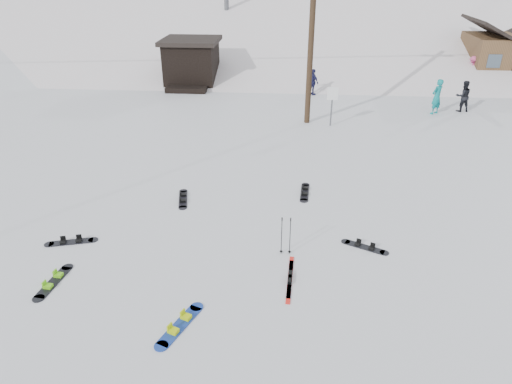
# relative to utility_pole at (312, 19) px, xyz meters

# --- Properties ---
(ground) EXTENTS (200.00, 200.00, 0.00)m
(ground) POSITION_rel_utility_pole_xyz_m (-2.00, -14.00, -4.68)
(ground) COLOR silver
(ground) RESTS_ON ground
(ski_slope) EXTENTS (60.00, 85.24, 65.97)m
(ski_slope) POSITION_rel_utility_pole_xyz_m (-2.00, 41.00, -16.68)
(ski_slope) COLOR white
(ski_slope) RESTS_ON ground
(ridge_left) EXTENTS (47.54, 95.03, 58.38)m
(ridge_left) POSITION_rel_utility_pole_xyz_m (-38.00, 34.00, -15.68)
(ridge_left) COLOR silver
(ridge_left) RESTS_ON ground
(treeline_crest) EXTENTS (50.00, 6.00, 10.00)m
(treeline_crest) POSITION_rel_utility_pole_xyz_m (-2.00, 72.00, -4.68)
(treeline_crest) COLOR black
(treeline_crest) RESTS_ON ski_slope
(utility_pole) EXTENTS (2.00, 0.26, 9.00)m
(utility_pole) POSITION_rel_utility_pole_xyz_m (0.00, 0.00, 0.00)
(utility_pole) COLOR #3A2819
(utility_pole) RESTS_ON ground
(trail_sign) EXTENTS (0.50, 0.09, 1.85)m
(trail_sign) POSITION_rel_utility_pole_xyz_m (1.10, -0.42, -3.41)
(trail_sign) COLOR #595B60
(trail_sign) RESTS_ON ground
(lift_hut) EXTENTS (3.40, 4.10, 2.75)m
(lift_hut) POSITION_rel_utility_pole_xyz_m (-7.00, 6.94, -3.32)
(lift_hut) COLOR black
(lift_hut) RESTS_ON ground
(cabin) EXTENTS (5.39, 4.40, 3.77)m
(cabin) POSITION_rel_utility_pole_xyz_m (13.00, 10.00, -3.20)
(cabin) COLOR brown
(cabin) RESTS_ON ground
(hero_snowboard) EXTENTS (0.80, 1.52, 0.11)m
(hero_snowboard) POSITION_rel_utility_pole_xyz_m (-3.00, -13.99, -4.65)
(hero_snowboard) COLOR #193CA6
(hero_snowboard) RESTS_ON ground
(hero_skis) EXTENTS (0.19, 1.86, 0.10)m
(hero_skis) POSITION_rel_utility_pole_xyz_m (-0.65, -12.19, -4.65)
(hero_skis) COLOR red
(hero_skis) RESTS_ON ground
(ski_poles) EXTENTS (0.30, 0.08, 1.10)m
(ski_poles) POSITION_rel_utility_pole_xyz_m (-0.79, -11.08, -4.12)
(ski_poles) COLOR black
(ski_poles) RESTS_ON ground
(board_scatter_a) EXTENTS (1.40, 0.58, 0.10)m
(board_scatter_a) POSITION_rel_utility_pole_xyz_m (-6.77, -11.03, -4.65)
(board_scatter_a) COLOR black
(board_scatter_a) RESTS_ON ground
(board_scatter_b) EXTENTS (0.51, 1.42, 0.10)m
(board_scatter_b) POSITION_rel_utility_pole_xyz_m (-4.22, -8.27, -4.65)
(board_scatter_b) COLOR black
(board_scatter_b) RESTS_ON ground
(board_scatter_c) EXTENTS (0.42, 1.50, 0.11)m
(board_scatter_c) POSITION_rel_utility_pole_xyz_m (-6.43, -12.78, -4.65)
(board_scatter_c) COLOR black
(board_scatter_c) RESTS_ON ground
(board_scatter_d) EXTENTS (1.24, 0.72, 0.09)m
(board_scatter_d) POSITION_rel_utility_pole_xyz_m (1.38, -10.63, -4.66)
(board_scatter_d) COLOR black
(board_scatter_d) RESTS_ON ground
(board_scatter_f) EXTENTS (0.34, 1.46, 0.10)m
(board_scatter_f) POSITION_rel_utility_pole_xyz_m (-0.21, -7.47, -4.65)
(board_scatter_f) COLOR black
(board_scatter_f) RESTS_ON ground
(skier_teal) EXTENTS (0.76, 0.72, 1.76)m
(skier_teal) POSITION_rel_utility_pole_xyz_m (6.49, 1.89, -3.80)
(skier_teal) COLOR #0C7D81
(skier_teal) RESTS_ON ground
(skier_dark) EXTENTS (0.84, 0.70, 1.58)m
(skier_dark) POSITION_rel_utility_pole_xyz_m (7.96, 2.43, -3.89)
(skier_dark) COLOR black
(skier_dark) RESTS_ON ground
(skier_pink) EXTENTS (1.23, 1.01, 1.65)m
(skier_pink) POSITION_rel_utility_pole_xyz_m (10.50, 8.74, -3.86)
(skier_pink) COLOR #BB4273
(skier_pink) RESTS_ON ground
(skier_navy) EXTENTS (0.82, 0.90, 1.48)m
(skier_navy) POSITION_rel_utility_pole_xyz_m (0.41, 5.00, -3.94)
(skier_navy) COLOR #1A1A42
(skier_navy) RESTS_ON ground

